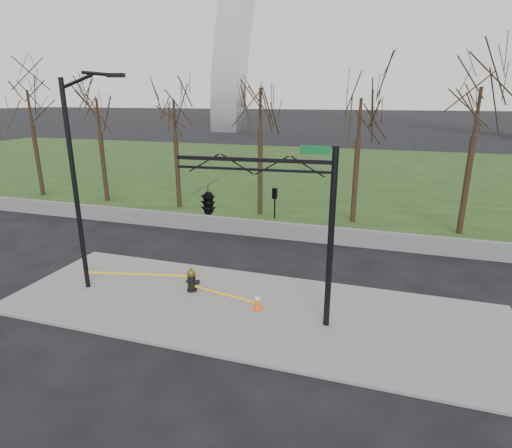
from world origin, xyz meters
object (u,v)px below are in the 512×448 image
(fire_hydrant, at_px, (192,280))
(traffic_signal_mast, at_px, (231,201))
(traffic_cone, at_px, (257,301))
(street_light, at_px, (79,173))

(fire_hydrant, xyz_separation_m, traffic_signal_mast, (2.13, -1.15, 3.61))
(fire_hydrant, height_order, traffic_cone, fire_hydrant)
(street_light, distance_m, traffic_signal_mast, 6.08)
(street_light, height_order, traffic_signal_mast, street_light)
(traffic_cone, bearing_deg, street_light, -177.80)
(fire_hydrant, xyz_separation_m, traffic_cone, (2.87, -0.62, -0.14))
(traffic_signal_mast, bearing_deg, fire_hydrant, 147.38)
(fire_hydrant, height_order, traffic_signal_mast, traffic_signal_mast)
(traffic_cone, xyz_separation_m, traffic_signal_mast, (-0.74, -0.53, 3.75))
(fire_hydrant, bearing_deg, traffic_cone, -12.28)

